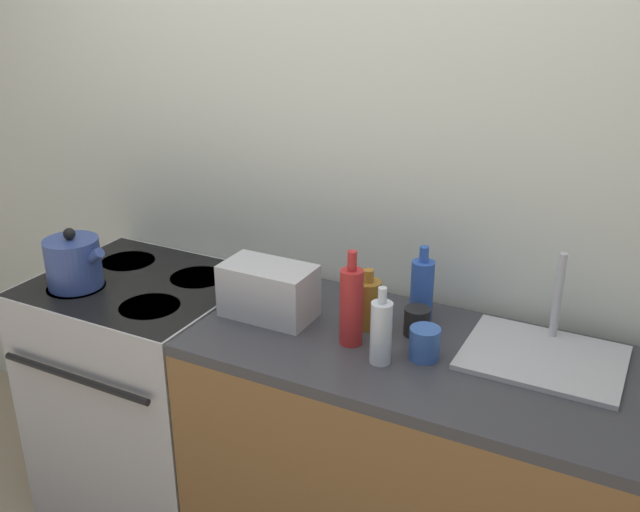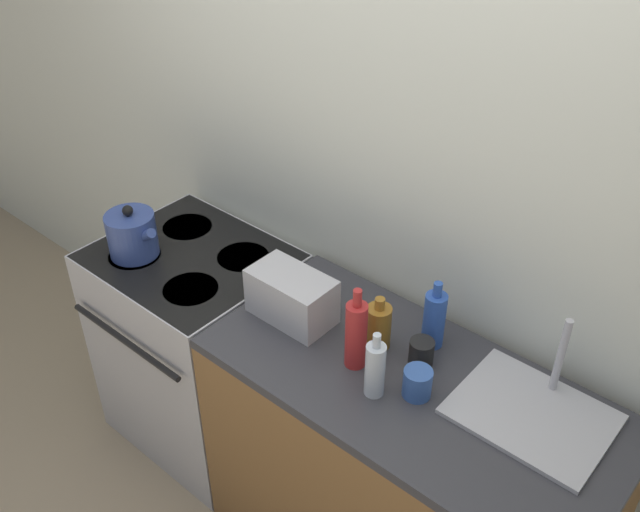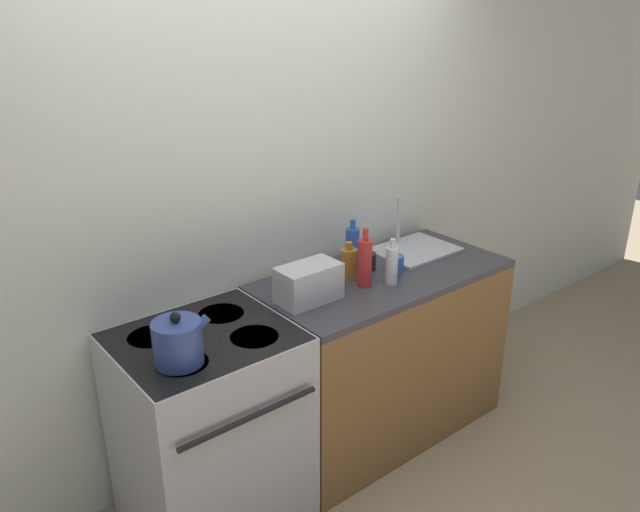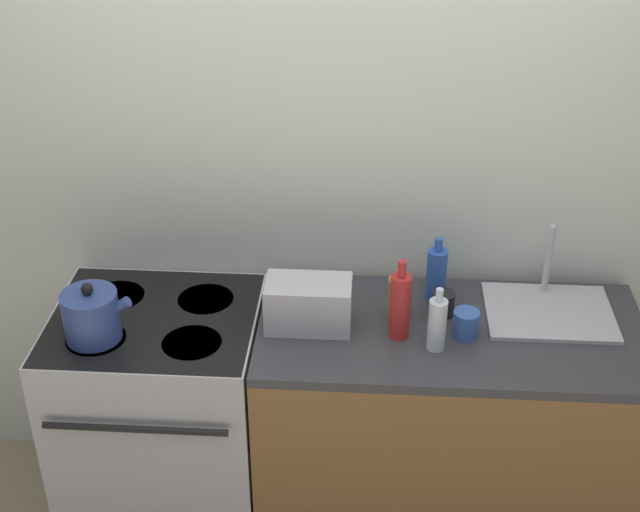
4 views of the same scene
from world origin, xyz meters
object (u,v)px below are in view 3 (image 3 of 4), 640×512
bottle_red (365,262)px  bottle_amber (349,263)px  kettle (178,342)px  toaster (309,283)px  cup_black (368,261)px  cup_blue (395,264)px  stove (210,428)px  bottle_blue (352,246)px  bottle_clear (392,265)px

bottle_red → bottle_amber: (0.00, 0.12, -0.04)m
kettle → bottle_amber: (1.02, 0.19, -0.01)m
toaster → cup_black: size_ratio=3.35×
cup_black → kettle: bearing=-169.6°
bottle_red → cup_blue: size_ratio=3.09×
stove → cup_black: size_ratio=10.79×
stove → cup_blue: bearing=-1.7°
toaster → bottle_amber: size_ratio=1.53×
stove → bottle_blue: (0.99, 0.19, 0.56)m
stove → bottle_clear: size_ratio=4.07×
kettle → cup_blue: bearing=4.3°
kettle → cup_black: bearing=10.4°
stove → cup_blue: (1.08, -0.03, 0.51)m
cup_black → bottle_blue: bearing=103.3°
bottle_red → cup_black: bottle_red is taller
bottle_red → cup_black: bearing=41.7°
bottle_amber → bottle_clear: bearing=-56.1°
bottle_red → bottle_blue: (0.13, 0.24, -0.02)m
kettle → bottle_amber: bearing=10.7°
toaster → bottle_red: size_ratio=0.99×
kettle → bottle_amber: 1.04m
toaster → stove: bearing=179.5°
stove → bottle_clear: bottle_clear is taller
stove → toaster: size_ratio=3.22×
stove → cup_blue: cup_blue is taller
bottle_red → cup_blue: 0.24m
stove → kettle: size_ratio=3.97×
toaster → cup_blue: toaster is taller
bottle_clear → cup_blue: (0.10, 0.08, -0.05)m
bottle_clear → toaster: bearing=166.5°
toaster → cup_black: toaster is taller
kettle → bottle_clear: (1.14, 0.02, 0.01)m
toaster → cup_blue: (0.53, -0.03, -0.04)m
toaster → bottle_blue: bottle_blue is taller
stove → bottle_blue: 1.15m
bottle_amber → cup_blue: size_ratio=2.01×
kettle → cup_blue: size_ratio=2.49×
bottle_blue → bottle_clear: bearing=-92.1°
bottle_amber → bottle_clear: bottle_clear is taller
bottle_amber → cup_blue: bottle_amber is taller
bottle_blue → cup_blue: bearing=-67.6°
toaster → bottle_red: bottle_red is taller
bottle_blue → bottle_clear: (-0.01, -0.30, -0.01)m
kettle → toaster: size_ratio=0.81×
cup_blue → cup_black: size_ratio=1.09×
cup_blue → cup_black: 0.14m
bottle_red → bottle_amber: bearing=89.4°
bottle_red → bottle_clear: size_ratio=1.27×
kettle → cup_black: size_ratio=2.71×
bottle_clear → kettle: bearing=-179.2°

